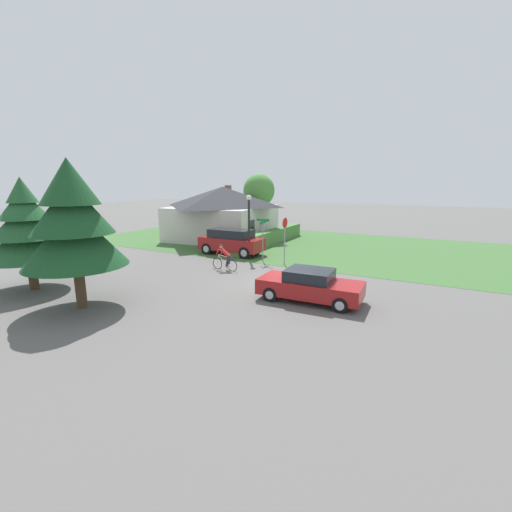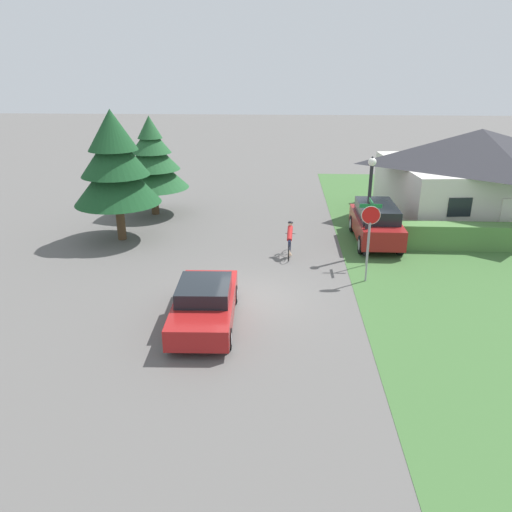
{
  "view_description": "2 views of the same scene",
  "coord_description": "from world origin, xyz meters",
  "px_view_note": "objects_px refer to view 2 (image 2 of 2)",
  "views": [
    {
      "loc": [
        -15.14,
        -6.47,
        5.08
      ],
      "look_at": [
        1.06,
        2.12,
        1.13
      ],
      "focal_mm": 24.0,
      "sensor_mm": 36.0,
      "label": 1
    },
    {
      "loc": [
        0.94,
        -16.03,
        7.82
      ],
      "look_at": [
        0.04,
        1.15,
        1.2
      ],
      "focal_mm": 35.0,
      "sensor_mm": 36.0,
      "label": 2
    }
  ],
  "objects_px": {
    "cyclist": "(290,240)",
    "street_name_sign": "(370,221)",
    "cottage_house": "(476,172)",
    "conifer_tall_near": "(115,164)",
    "conifer_tall_far": "(152,161)",
    "parked_suv_right": "(376,223)",
    "street_lamp": "(370,194)",
    "sedan_left_lane": "(205,304)",
    "stop_sign": "(370,229)"
  },
  "relations": [
    {
      "from": "conifer_tall_near",
      "to": "cyclist",
      "type": "bearing_deg",
      "value": -13.16
    },
    {
      "from": "conifer_tall_near",
      "to": "conifer_tall_far",
      "type": "relative_size",
      "value": 1.13
    },
    {
      "from": "cottage_house",
      "to": "stop_sign",
      "type": "relative_size",
      "value": 3.39
    },
    {
      "from": "cottage_house",
      "to": "parked_suv_right",
      "type": "relative_size",
      "value": 2.2
    },
    {
      "from": "conifer_tall_near",
      "to": "conifer_tall_far",
      "type": "distance_m",
      "value": 4.43
    },
    {
      "from": "conifer_tall_far",
      "to": "stop_sign",
      "type": "bearing_deg",
      "value": -40.34
    },
    {
      "from": "street_name_sign",
      "to": "conifer_tall_near",
      "type": "bearing_deg",
      "value": 166.12
    },
    {
      "from": "street_lamp",
      "to": "parked_suv_right",
      "type": "bearing_deg",
      "value": 68.43
    },
    {
      "from": "conifer_tall_near",
      "to": "parked_suv_right",
      "type": "bearing_deg",
      "value": 0.87
    },
    {
      "from": "cottage_house",
      "to": "conifer_tall_far",
      "type": "distance_m",
      "value": 17.39
    },
    {
      "from": "cyclist",
      "to": "conifer_tall_near",
      "type": "height_order",
      "value": "conifer_tall_near"
    },
    {
      "from": "sedan_left_lane",
      "to": "street_name_sign",
      "type": "height_order",
      "value": "street_name_sign"
    },
    {
      "from": "cyclist",
      "to": "conifer_tall_near",
      "type": "distance_m",
      "value": 8.68
    },
    {
      "from": "stop_sign",
      "to": "street_name_sign",
      "type": "height_order",
      "value": "stop_sign"
    },
    {
      "from": "street_lamp",
      "to": "street_name_sign",
      "type": "xyz_separation_m",
      "value": [
        -0.11,
        -1.08,
        -0.84
      ]
    },
    {
      "from": "cyclist",
      "to": "street_name_sign",
      "type": "xyz_separation_m",
      "value": [
        3.18,
        -0.89,
        1.19
      ]
    },
    {
      "from": "stop_sign",
      "to": "street_name_sign",
      "type": "relative_size",
      "value": 1.07
    },
    {
      "from": "stop_sign",
      "to": "conifer_tall_near",
      "type": "xyz_separation_m",
      "value": [
        -10.88,
        4.42,
        1.5
      ]
    },
    {
      "from": "cottage_house",
      "to": "conifer_tall_near",
      "type": "bearing_deg",
      "value": -170.51
    },
    {
      "from": "cottage_house",
      "to": "cyclist",
      "type": "relative_size",
      "value": 5.69
    },
    {
      "from": "cottage_house",
      "to": "street_lamp",
      "type": "xyz_separation_m",
      "value": [
        -6.67,
        -6.44,
        0.32
      ]
    },
    {
      "from": "sedan_left_lane",
      "to": "stop_sign",
      "type": "xyz_separation_m",
      "value": [
        5.68,
        3.65,
        1.41
      ]
    },
    {
      "from": "parked_suv_right",
      "to": "sedan_left_lane",
      "type": "bearing_deg",
      "value": 140.69
    },
    {
      "from": "parked_suv_right",
      "to": "stop_sign",
      "type": "xyz_separation_m",
      "value": [
        -1.11,
        -4.6,
        1.15
      ]
    },
    {
      "from": "sedan_left_lane",
      "to": "conifer_tall_far",
      "type": "xyz_separation_m",
      "value": [
        -4.64,
        12.42,
        2.29
      ]
    },
    {
      "from": "cottage_house",
      "to": "sedan_left_lane",
      "type": "relative_size",
      "value": 2.25
    },
    {
      "from": "street_lamp",
      "to": "conifer_tall_far",
      "type": "distance_m",
      "value": 12.28
    },
    {
      "from": "stop_sign",
      "to": "street_lamp",
      "type": "relative_size",
      "value": 0.69
    },
    {
      "from": "street_name_sign",
      "to": "conifer_tall_far",
      "type": "xyz_separation_m",
      "value": [
        -10.6,
        7.11,
        1.05
      ]
    },
    {
      "from": "parked_suv_right",
      "to": "conifer_tall_far",
      "type": "relative_size",
      "value": 0.86
    },
    {
      "from": "cyclist",
      "to": "street_name_sign",
      "type": "height_order",
      "value": "street_name_sign"
    },
    {
      "from": "sedan_left_lane",
      "to": "stop_sign",
      "type": "bearing_deg",
      "value": -59.22
    },
    {
      "from": "cottage_house",
      "to": "cyclist",
      "type": "distance_m",
      "value": 12.08
    },
    {
      "from": "cyclist",
      "to": "stop_sign",
      "type": "bearing_deg",
      "value": -127.55
    },
    {
      "from": "conifer_tall_near",
      "to": "conifer_tall_far",
      "type": "xyz_separation_m",
      "value": [
        0.56,
        4.35,
        -0.62
      ]
    },
    {
      "from": "conifer_tall_far",
      "to": "street_name_sign",
      "type": "bearing_deg",
      "value": -33.86
    },
    {
      "from": "cottage_house",
      "to": "street_lamp",
      "type": "height_order",
      "value": "cottage_house"
    },
    {
      "from": "parked_suv_right",
      "to": "cottage_house",
      "type": "bearing_deg",
      "value": -52.18
    },
    {
      "from": "cottage_house",
      "to": "stop_sign",
      "type": "xyz_separation_m",
      "value": [
        -7.05,
        -9.18,
        -0.34
      ]
    },
    {
      "from": "sedan_left_lane",
      "to": "parked_suv_right",
      "type": "xyz_separation_m",
      "value": [
        6.79,
        8.25,
        0.26
      ]
    },
    {
      "from": "cottage_house",
      "to": "conifer_tall_near",
      "type": "xyz_separation_m",
      "value": [
        -17.93,
        -4.77,
        1.15
      ]
    },
    {
      "from": "cyclist",
      "to": "parked_suv_right",
      "type": "bearing_deg",
      "value": -59.26
    },
    {
      "from": "cottage_house",
      "to": "street_name_sign",
      "type": "xyz_separation_m",
      "value": [
        -6.78,
        -7.52,
        -0.52
      ]
    },
    {
      "from": "parked_suv_right",
      "to": "conifer_tall_far",
      "type": "xyz_separation_m",
      "value": [
        -11.44,
        4.17,
        2.03
      ]
    },
    {
      "from": "cottage_house",
      "to": "sedan_left_lane",
      "type": "height_order",
      "value": "cottage_house"
    },
    {
      "from": "parked_suv_right",
      "to": "street_lamp",
      "type": "distance_m",
      "value": 2.69
    },
    {
      "from": "conifer_tall_far",
      "to": "cyclist",
      "type": "bearing_deg",
      "value": -39.97
    },
    {
      "from": "conifer_tall_near",
      "to": "cottage_house",
      "type": "bearing_deg",
      "value": 14.89
    },
    {
      "from": "parked_suv_right",
      "to": "conifer_tall_near",
      "type": "height_order",
      "value": "conifer_tall_near"
    },
    {
      "from": "parked_suv_right",
      "to": "street_name_sign",
      "type": "xyz_separation_m",
      "value": [
        -0.84,
        -2.94,
        0.97
      ]
    }
  ]
}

